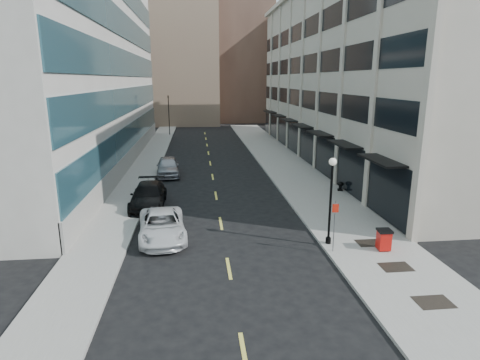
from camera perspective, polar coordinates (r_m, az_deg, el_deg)
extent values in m
plane|color=black|center=(17.23, -1.05, -15.40)|extent=(160.00, 160.00, 0.00)
cube|color=gray|center=(37.00, 7.77, 0.85)|extent=(5.00, 80.00, 0.15)
cube|color=gray|center=(36.31, -14.22, 0.29)|extent=(3.00, 80.00, 0.15)
cube|color=#BFB2A2|center=(45.76, 17.97, 14.11)|extent=(14.00, 46.00, 18.00)
cube|color=black|center=(43.92, 8.88, 5.46)|extent=(0.18, 46.00, 3.60)
cube|color=black|center=(43.49, 9.12, 11.33)|extent=(0.12, 46.00, 1.80)
cube|color=black|center=(43.47, 9.31, 15.94)|extent=(0.12, 46.00, 1.80)
cube|color=black|center=(43.73, 9.50, 20.53)|extent=(0.12, 46.00, 1.80)
cube|color=#BFB2A2|center=(22.06, 25.49, 14.13)|extent=(0.35, 0.60, 18.00)
cube|color=#BFB2A2|center=(27.38, 18.84, 14.47)|extent=(0.35, 0.60, 18.00)
cube|color=#BFB2A2|center=(32.94, 14.38, 14.59)|extent=(0.35, 0.60, 18.00)
cube|color=#BFB2A2|center=(38.63, 11.22, 14.63)|extent=(0.35, 0.60, 18.00)
cube|color=#BFB2A2|center=(44.40, 8.87, 14.62)|extent=(0.35, 0.60, 18.00)
cube|color=#BFB2A2|center=(50.23, 7.07, 14.61)|extent=(0.35, 0.60, 18.00)
cube|color=#BFB2A2|center=(56.09, 5.64, 14.59)|extent=(0.35, 0.60, 18.00)
cube|color=#BFB2A2|center=(61.98, 4.48, 14.56)|extent=(0.35, 0.60, 18.00)
cube|color=black|center=(24.82, 19.41, 2.66)|extent=(1.30, 4.00, 0.12)
cube|color=black|center=(30.25, 14.59, 4.94)|extent=(1.30, 4.00, 0.12)
cube|color=black|center=(35.87, 11.24, 6.51)|extent=(1.30, 4.00, 0.12)
cube|color=black|center=(41.59, 8.79, 7.63)|extent=(1.30, 4.00, 0.12)
cube|color=black|center=(47.38, 6.93, 8.47)|extent=(1.30, 4.00, 0.12)
cube|color=black|center=(53.22, 5.47, 9.12)|extent=(1.30, 4.00, 0.12)
cube|color=black|center=(59.09, 4.30, 9.64)|extent=(1.30, 4.00, 0.12)
cube|color=beige|center=(44.46, -26.39, 14.66)|extent=(16.00, 46.00, 20.00)
cube|color=gray|center=(43.13, -14.97, 3.51)|extent=(0.20, 46.00, 1.80)
cube|color=#2A5663|center=(42.81, -15.17, 6.27)|extent=(0.14, 45.60, 2.40)
cube|color=#2A5663|center=(42.51, -15.47, 10.95)|extent=(0.14, 45.60, 2.40)
cube|color=#2A5663|center=(42.49, -15.79, 15.66)|extent=(0.14, 45.60, 2.40)
cube|color=#2A5663|center=(42.75, -16.12, 20.34)|extent=(0.14, 45.60, 2.40)
cube|color=#7E6952|center=(83.16, -8.42, 17.79)|extent=(14.00, 18.00, 28.00)
cube|color=brown|center=(87.84, -0.07, 19.69)|extent=(12.00, 16.00, 34.00)
cube|color=#7E6952|center=(93.83, -14.47, 15.24)|extent=(12.00, 14.00, 22.00)
cube|color=#BFB2A2|center=(83.22, 7.50, 15.06)|extent=(10.00, 14.00, 20.00)
cube|color=black|center=(17.78, 25.81, -15.37)|extent=(1.40, 1.00, 0.01)
cube|color=black|center=(20.07, 21.29, -11.45)|extent=(1.40, 1.00, 0.01)
cube|color=black|center=(22.36, 18.02, -8.50)|extent=(1.40, 1.00, 0.01)
cube|color=#D8CC4C|center=(13.90, 0.57, -23.49)|extent=(0.15, 2.20, 0.01)
cube|color=#D8CC4C|center=(18.99, -1.61, -12.42)|extent=(0.15, 2.20, 0.01)
cube|color=#D8CC4C|center=(24.49, -2.74, -6.16)|extent=(0.15, 2.20, 0.01)
cube|color=#D8CC4C|center=(30.18, -3.44, -2.23)|extent=(0.15, 2.20, 0.01)
cube|color=#D8CC4C|center=(35.98, -3.92, 0.45)|extent=(0.15, 2.20, 0.01)
cube|color=#D8CC4C|center=(41.83, -4.26, 2.39)|extent=(0.15, 2.20, 0.01)
cube|color=#D8CC4C|center=(47.71, -4.52, 3.84)|extent=(0.15, 2.20, 0.01)
cube|color=#D8CC4C|center=(53.63, -4.72, 4.98)|extent=(0.15, 2.20, 0.01)
cube|color=#D8CC4C|center=(59.56, -4.88, 5.89)|extent=(0.15, 2.20, 0.01)
cube|color=#D8CC4C|center=(65.50, -5.01, 6.63)|extent=(0.15, 2.20, 0.01)
cylinder|color=black|center=(63.31, -10.07, 8.94)|extent=(0.12, 0.12, 6.00)
imported|color=black|center=(63.12, -10.19, 11.64)|extent=(0.66, 0.66, 1.98)
imported|color=silver|center=(22.42, -11.03, -6.39)|extent=(3.00, 5.53, 1.47)
imported|color=black|center=(27.98, -12.91, -2.20)|extent=(2.27, 5.52, 1.60)
imported|color=#9D9FA6|center=(36.84, -10.21, 1.92)|extent=(2.30, 5.06, 1.69)
cube|color=red|center=(21.52, 19.78, -8.06)|extent=(0.62, 0.62, 0.95)
cube|color=black|center=(21.34, 19.89, -6.81)|extent=(0.70, 0.70, 0.11)
cylinder|color=black|center=(21.86, 18.88, -8.82)|extent=(0.06, 0.21, 0.21)
cylinder|color=black|center=(22.01, 19.78, -8.73)|extent=(0.06, 0.21, 0.21)
cylinder|color=black|center=(21.69, 12.44, -8.39)|extent=(0.28, 0.28, 0.32)
cylinder|color=black|center=(21.00, 12.73, -3.23)|extent=(0.12, 0.12, 4.05)
sphere|color=silver|center=(20.48, 13.06, 2.55)|extent=(0.39, 0.39, 0.39)
cone|color=black|center=(20.43, 13.09, 3.16)|extent=(0.11, 0.11, 0.16)
cylinder|color=slate|center=(20.36, 13.26, -6.43)|extent=(0.05, 0.05, 2.65)
cube|color=red|center=(20.04, 13.43, -3.93)|extent=(0.31, 0.06, 0.42)
cube|color=black|center=(31.91, 14.05, -1.35)|extent=(0.49, 0.49, 0.11)
cylinder|color=black|center=(31.85, 14.08, -0.97)|extent=(0.24, 0.24, 0.37)
ellipsoid|color=black|center=(31.79, 14.10, -0.51)|extent=(0.52, 0.52, 0.37)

